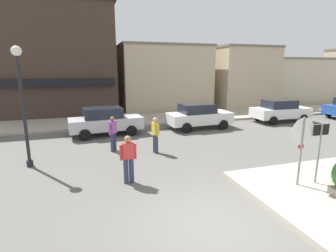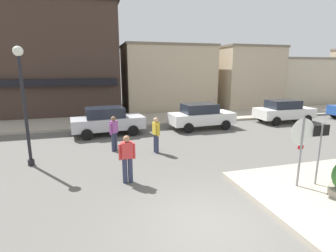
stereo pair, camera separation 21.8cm
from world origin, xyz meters
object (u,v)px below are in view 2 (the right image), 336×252
at_px(parked_car_nearest, 107,120).
at_px(pedestrian_kerb_side, 114,132).
at_px(lamp_post, 22,89).
at_px(parked_car_third, 284,111).
at_px(parked_car_second, 201,116).
at_px(pedestrian_crossing_far, 127,158).
at_px(pedestrian_crossing_near, 156,134).
at_px(stop_sign, 301,143).
at_px(one_way_sign, 319,148).

relative_size(parked_car_nearest, pedestrian_kerb_side, 2.57).
bearing_deg(lamp_post, parked_car_third, 15.67).
relative_size(parked_car_second, parked_car_third, 1.02).
bearing_deg(pedestrian_crossing_far, parked_car_nearest, 92.08).
distance_m(lamp_post, pedestrian_crossing_far, 4.79).
bearing_deg(lamp_post, parked_car_second, 24.67).
bearing_deg(lamp_post, pedestrian_crossing_near, 1.88).
bearing_deg(stop_sign, pedestrian_crossing_far, 157.77).
xyz_separation_m(stop_sign, parked_car_second, (0.50, 8.72, -0.71)).
distance_m(parked_car_third, pedestrian_kerb_side, 12.32).
height_order(parked_car_nearest, pedestrian_crossing_far, pedestrian_crossing_far).
relative_size(parked_car_nearest, pedestrian_crossing_near, 2.57).
height_order(one_way_sign, lamp_post, lamp_post).
height_order(lamp_post, parked_car_third, lamp_post).
relative_size(one_way_sign, parked_car_third, 0.52).
bearing_deg(parked_car_third, lamp_post, -164.33).
distance_m(parked_car_second, pedestrian_kerb_side, 6.40).
bearing_deg(pedestrian_crossing_near, parked_car_nearest, 115.30).
relative_size(lamp_post, pedestrian_crossing_near, 2.82).
bearing_deg(parked_car_second, parked_car_nearest, 179.27).
bearing_deg(one_way_sign, stop_sign, 174.33).
distance_m(one_way_sign, pedestrian_kerb_side, 8.07).
bearing_deg(pedestrian_crossing_far, lamp_post, 142.63).
bearing_deg(one_way_sign, parked_car_third, 55.56).
bearing_deg(stop_sign, parked_car_second, 86.75).
bearing_deg(pedestrian_kerb_side, parked_car_nearest, 92.03).
bearing_deg(pedestrian_crossing_near, parked_car_third, 22.03).
xyz_separation_m(parked_car_second, pedestrian_crossing_far, (-5.45, -6.69, 0.06)).
relative_size(pedestrian_crossing_near, pedestrian_crossing_far, 1.00).
relative_size(lamp_post, parked_car_second, 1.11).
bearing_deg(pedestrian_crossing_far, stop_sign, -22.23).
distance_m(stop_sign, parked_car_nearest, 10.24).
bearing_deg(parked_car_third, pedestrian_crossing_near, -157.97).
distance_m(stop_sign, pedestrian_crossing_near, 5.88).
distance_m(one_way_sign, pedestrian_crossing_near, 6.30).
xyz_separation_m(parked_car_second, pedestrian_crossing_near, (-3.82, -3.91, 0.06)).
height_order(parked_car_second, pedestrian_kerb_side, pedestrian_kerb_side).
bearing_deg(pedestrian_crossing_near, parked_car_second, 45.71).
distance_m(lamp_post, parked_car_third, 15.90).
distance_m(parked_car_nearest, pedestrian_crossing_near, 4.41).
xyz_separation_m(lamp_post, parked_car_second, (8.88, 4.08, -2.15)).
relative_size(parked_car_nearest, parked_car_second, 1.01).
bearing_deg(pedestrian_crossing_near, lamp_post, -178.12).
bearing_deg(lamp_post, pedestrian_crossing_far, -37.37).
height_order(pedestrian_crossing_near, pedestrian_kerb_side, same).
xyz_separation_m(parked_car_nearest, parked_car_third, (11.99, 0.10, 0.00)).
bearing_deg(parked_car_third, parked_car_nearest, -179.50).
xyz_separation_m(parked_car_second, parked_car_third, (6.29, 0.18, 0.00)).
relative_size(parked_car_nearest, pedestrian_crossing_far, 2.57).
xyz_separation_m(stop_sign, pedestrian_kerb_side, (-5.09, 5.60, -0.65)).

